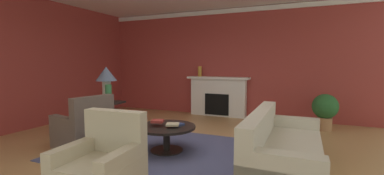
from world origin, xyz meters
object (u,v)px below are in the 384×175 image
object	(u,v)px
table_lamp	(106,77)
armchair_facing_fireplace	(102,170)
vase_on_side_table	(108,94)
potted_plant	(325,109)
coffee_table	(167,132)
fireplace	(218,97)
vase_mantel_left	(200,71)
side_table	(107,116)
sofa	(282,153)
armchair_near_window	(84,130)

from	to	relation	value
table_lamp	armchair_facing_fireplace	bearing A→B (deg)	-50.17
vase_on_side_table	potted_plant	size ratio (longest dim) A/B	0.46
armchair_facing_fireplace	coffee_table	xyz separation A→B (m)	(-0.05, 1.62, 0.03)
coffee_table	fireplace	bearing A→B (deg)	91.81
table_lamp	vase_mantel_left	world-z (taller)	table_lamp
side_table	armchair_facing_fireplace	bearing A→B (deg)	-50.17
coffee_table	sofa	bearing A→B (deg)	-5.64
side_table	table_lamp	xyz separation A→B (m)	(-0.00, -0.00, 0.82)
vase_on_side_table	potted_plant	distance (m)	4.77
armchair_facing_fireplace	coffee_table	distance (m)	1.62
potted_plant	sofa	bearing A→B (deg)	-104.12
potted_plant	side_table	bearing A→B (deg)	-153.21
sofa	table_lamp	distance (m)	3.77
coffee_table	vase_mantel_left	size ratio (longest dim) A/B	3.38
armchair_near_window	vase_mantel_left	bearing A→B (deg)	76.55
fireplace	coffee_table	size ratio (longest dim) A/B	1.80
vase_mantel_left	potted_plant	world-z (taller)	vase_mantel_left
fireplace	side_table	world-z (taller)	fireplace
coffee_table	table_lamp	xyz separation A→B (m)	(-1.70, 0.47, 0.89)
table_lamp	potted_plant	bearing A→B (deg)	26.79
armchair_facing_fireplace	potted_plant	xyz separation A→B (m)	(2.57, 4.27, 0.19)
side_table	table_lamp	world-z (taller)	table_lamp
table_lamp	potted_plant	xyz separation A→B (m)	(4.31, 2.18, -0.73)
coffee_table	side_table	xyz separation A→B (m)	(-1.70, 0.47, 0.06)
vase_on_side_table	vase_mantel_left	distance (m)	3.03
side_table	vase_on_side_table	xyz separation A→B (m)	(0.15, -0.12, 0.49)
armchair_near_window	side_table	xyz separation A→B (m)	(-0.19, 0.83, 0.09)
armchair_near_window	armchair_facing_fireplace	bearing A→B (deg)	-38.99
fireplace	armchair_facing_fireplace	world-z (taller)	fireplace
vase_on_side_table	potted_plant	xyz separation A→B (m)	(4.16, 2.30, -0.40)
sofa	side_table	size ratio (longest dim) A/B	3.01
vase_on_side_table	potted_plant	world-z (taller)	vase_on_side_table
fireplace	sofa	xyz separation A→B (m)	(2.00, -3.45, -0.24)
armchair_facing_fireplace	table_lamp	size ratio (longest dim) A/B	1.27
fireplace	armchair_facing_fireplace	bearing A→B (deg)	-88.25
coffee_table	table_lamp	world-z (taller)	table_lamp
armchair_facing_fireplace	vase_on_side_table	world-z (taller)	vase_on_side_table
coffee_table	vase_on_side_table	world-z (taller)	vase_on_side_table
fireplace	vase_mantel_left	bearing A→B (deg)	-174.88
fireplace	sofa	distance (m)	4.00
potted_plant	coffee_table	bearing A→B (deg)	-134.62
coffee_table	side_table	world-z (taller)	side_table
vase_on_side_table	coffee_table	bearing A→B (deg)	-12.76
table_lamp	fireplace	bearing A→B (deg)	60.26
coffee_table	vase_mantel_left	bearing A→B (deg)	101.49
armchair_facing_fireplace	side_table	world-z (taller)	armchair_facing_fireplace
sofa	coffee_table	size ratio (longest dim) A/B	2.11
armchair_facing_fireplace	table_lamp	distance (m)	2.87
coffee_table	vase_mantel_left	world-z (taller)	vase_mantel_left
armchair_near_window	vase_mantel_left	world-z (taller)	vase_mantel_left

